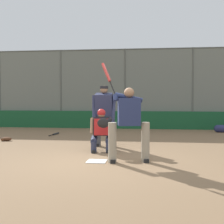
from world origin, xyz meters
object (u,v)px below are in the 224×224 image
object	(u,v)px
batter_at_plate	(129,122)
umpire_home	(104,114)
catcher_behind_plate	(101,130)
fielding_glove_on_dirt	(6,139)
spare_bat_near_backstop	(55,134)

from	to	relation	value
batter_at_plate	umpire_home	bearing A→B (deg)	-80.36
catcher_behind_plate	fielding_glove_on_dirt	bearing A→B (deg)	-32.21
fielding_glove_on_dirt	spare_bat_near_backstop	bearing A→B (deg)	-121.80
batter_at_plate	catcher_behind_plate	xyz separation A→B (m)	(0.80, -1.23, -0.31)
batter_at_plate	spare_bat_near_backstop	distance (m)	5.59
batter_at_plate	umpire_home	distance (m)	2.25
catcher_behind_plate	umpire_home	distance (m)	0.93
umpire_home	batter_at_plate	bearing A→B (deg)	113.64
umpire_home	catcher_behind_plate	bearing A→B (deg)	95.15
umpire_home	spare_bat_near_backstop	world-z (taller)	umpire_home
umpire_home	fielding_glove_on_dirt	size ratio (longest dim) A/B	5.20
catcher_behind_plate	umpire_home	bearing A→B (deg)	-93.40
umpire_home	fielding_glove_on_dirt	bearing A→B (deg)	-11.00
catcher_behind_plate	spare_bat_near_backstop	distance (m)	4.09
catcher_behind_plate	spare_bat_near_backstop	bearing A→B (deg)	-62.55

